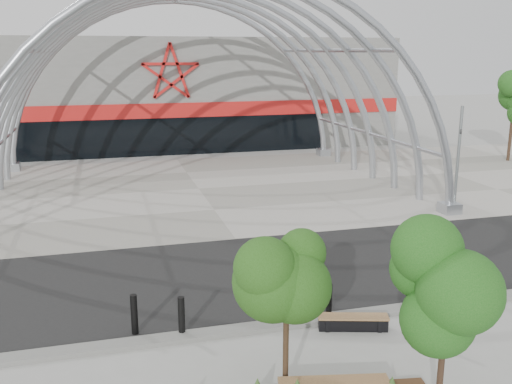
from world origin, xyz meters
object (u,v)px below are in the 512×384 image
object	(u,v)px
street_tree_1	(448,290)
bollard_2	(312,293)
signal_pole	(458,157)
bench_1	(353,323)
street_tree_0	(287,270)

from	to	relation	value
street_tree_1	bollard_2	distance (m)	5.50
signal_pole	bench_1	distance (m)	13.14
street_tree_0	bench_1	distance (m)	4.22
signal_pole	bollard_2	size ratio (longest dim) A/B	4.32
street_tree_0	bollard_2	distance (m)	4.48
signal_pole	street_tree_1	size ratio (longest dim) A/B	1.27
bench_1	street_tree_0	bearing A→B (deg)	-139.61
street_tree_0	street_tree_1	world-z (taller)	street_tree_0
bench_1	bollard_2	bearing A→B (deg)	118.33
bollard_2	signal_pole	bearing A→B (deg)	38.90
signal_pole	street_tree_0	size ratio (longest dim) A/B	1.24
street_tree_0	bench_1	xyz separation A→B (m)	(2.55, 2.17, -2.56)
street_tree_1	signal_pole	bearing A→B (deg)	55.06
bench_1	bollard_2	size ratio (longest dim) A/B	1.70
signal_pole	bollard_2	bearing A→B (deg)	-141.10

